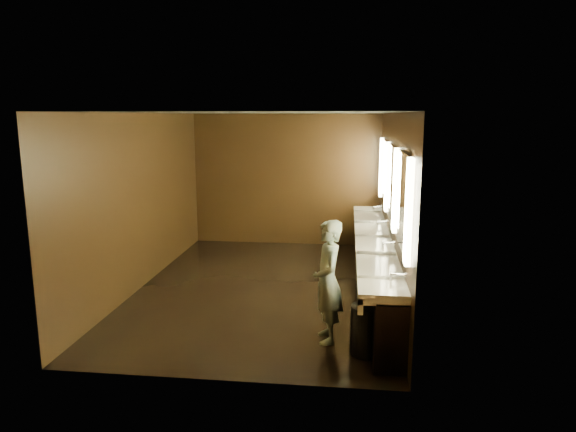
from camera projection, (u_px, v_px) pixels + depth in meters
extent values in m
plane|color=black|center=(264.00, 288.00, 8.37)|extent=(6.00, 6.00, 0.00)
cube|color=#2D2D2B|center=(263.00, 113.00, 7.83)|extent=(4.00, 6.00, 0.02)
cube|color=black|center=(286.00, 180.00, 11.02)|extent=(4.00, 0.02, 2.80)
cube|color=black|center=(215.00, 253.00, 5.17)|extent=(4.00, 0.02, 2.80)
cube|color=black|center=(142.00, 201.00, 8.33)|extent=(0.02, 6.00, 2.80)
cube|color=black|center=(392.00, 206.00, 7.87)|extent=(0.02, 6.00, 2.80)
cube|color=black|center=(378.00, 268.00, 8.08)|extent=(0.36, 5.40, 0.81)
cube|color=silver|center=(373.00, 240.00, 8.00)|extent=(0.55, 5.40, 0.12)
cube|color=silver|center=(357.00, 244.00, 8.05)|extent=(0.06, 5.40, 0.18)
cylinder|color=silver|center=(398.00, 274.00, 5.81)|extent=(0.18, 0.04, 0.04)
cylinder|color=silver|center=(389.00, 243.00, 7.24)|extent=(0.18, 0.04, 0.04)
cylinder|color=silver|center=(382.00, 222.00, 8.67)|extent=(0.18, 0.04, 0.04)
cylinder|color=silver|center=(377.00, 207.00, 10.10)|extent=(0.18, 0.04, 0.04)
cube|color=#FFF5B4|center=(409.00, 212.00, 5.46)|extent=(0.06, 0.22, 1.15)
cube|color=white|center=(403.00, 200.00, 6.24)|extent=(0.03, 1.32, 1.15)
cube|color=#FFF5B4|center=(396.00, 191.00, 7.02)|extent=(0.06, 0.23, 1.15)
cube|color=white|center=(392.00, 183.00, 7.80)|extent=(0.03, 1.32, 1.15)
cube|color=#FFF5B4|center=(387.00, 177.00, 8.58)|extent=(0.06, 0.23, 1.15)
cube|color=white|center=(385.00, 172.00, 9.36)|extent=(0.03, 1.32, 1.15)
cube|color=#FFF5B4|center=(381.00, 167.00, 10.14)|extent=(0.06, 0.22, 1.15)
imported|color=#7DACBA|center=(328.00, 281.00, 6.28)|extent=(0.47, 0.62, 1.53)
cylinder|color=black|center=(367.00, 330.00, 6.00)|extent=(0.38, 0.38, 0.59)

